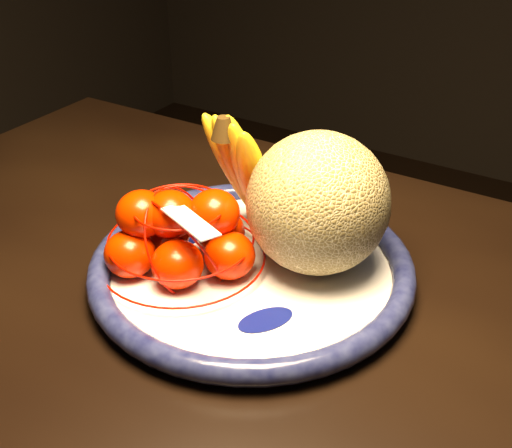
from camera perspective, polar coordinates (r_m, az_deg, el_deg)
The scene contains 5 objects.
fruit_bowl at distance 0.76m, azimuth -0.40°, elevation -3.88°, with size 0.38×0.38×0.03m.
cantaloupe at distance 0.73m, azimuth 5.51°, elevation 1.86°, with size 0.16×0.16×0.16m, color olive.
banana_bunch at distance 0.79m, azimuth -0.90°, elevation 5.04°, with size 0.11×0.11×0.18m.
mandarin_bag at distance 0.75m, azimuth -6.64°, elevation -1.04°, with size 0.26×0.26×0.12m.
price_tag at distance 0.69m, azimuth -5.83°, elevation 0.21°, with size 0.07×0.03×0.00m, color white.
Camera 1 is at (0.13, -0.35, 1.26)m, focal length 45.00 mm.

